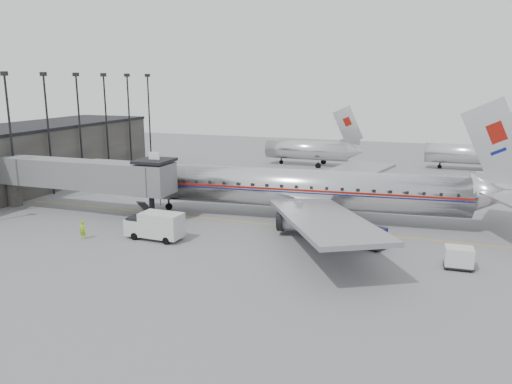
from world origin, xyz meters
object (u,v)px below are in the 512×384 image
baggage_cart_navy (371,237)px  baggage_cart_white (459,257)px  service_van (155,225)px  ramp_worker (83,230)px  airliner (311,189)px

baggage_cart_navy → baggage_cart_white: bearing=0.4°
service_van → ramp_worker: size_ratio=3.20×
airliner → baggage_cart_white: size_ratio=18.21×
ramp_worker → service_van: bearing=15.7°
airliner → baggage_cart_white: 17.22m
baggage_cart_navy → baggage_cart_white: (6.96, -2.70, -0.07)m
service_van → ramp_worker: 6.69m
service_van → ramp_worker: (-6.32, -2.15, -0.47)m
baggage_cart_navy → service_van: bearing=-146.5°
baggage_cart_white → ramp_worker: (-32.35, -3.45, -0.05)m
service_van → baggage_cart_white: 26.06m
service_van → baggage_cart_navy: (19.07, 4.00, -0.35)m
airliner → ramp_worker: size_ratio=23.87×
airliner → baggage_cart_white: bearing=-39.8°
baggage_cart_navy → ramp_worker: (-25.39, -6.15, -0.12)m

